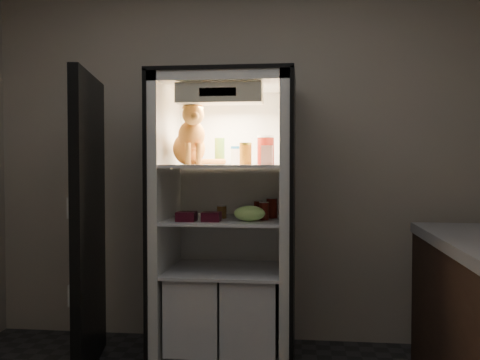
{
  "coord_description": "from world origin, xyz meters",
  "views": [
    {
      "loc": [
        0.49,
        -2.1,
        1.31
      ],
      "look_at": [
        0.1,
        1.32,
        1.19
      ],
      "focal_mm": 40.0,
      "sensor_mm": 36.0,
      "label": 1
    }
  ],
  "objects_px": {
    "tabby_cat": "(191,140)",
    "mayo_tub": "(237,155)",
    "pepper_jar": "(266,150)",
    "cream_carton": "(267,155)",
    "berry_box_right": "(211,217)",
    "berry_box_left": "(186,216)",
    "soda_can_a": "(258,209)",
    "condiment_jar": "(222,211)",
    "salsa_jar": "(246,154)",
    "soda_can_b": "(272,208)",
    "soda_can_c": "(264,211)",
    "parmesan_shaker": "(220,151)",
    "grape_bag": "(249,213)",
    "refrigerator": "(226,240)"
  },
  "relations": [
    {
      "from": "tabby_cat",
      "to": "mayo_tub",
      "type": "xyz_separation_m",
      "value": [
        0.29,
        0.12,
        -0.1
      ]
    },
    {
      "from": "pepper_jar",
      "to": "tabby_cat",
      "type": "bearing_deg",
      "value": -168.61
    },
    {
      "from": "cream_carton",
      "to": "berry_box_right",
      "type": "bearing_deg",
      "value": -171.4
    },
    {
      "from": "cream_carton",
      "to": "berry_box_left",
      "type": "xyz_separation_m",
      "value": [
        -0.49,
        -0.07,
        -0.38
      ]
    },
    {
      "from": "soda_can_a",
      "to": "condiment_jar",
      "type": "bearing_deg",
      "value": -158.42
    },
    {
      "from": "salsa_jar",
      "to": "berry_box_right",
      "type": "height_order",
      "value": "salsa_jar"
    },
    {
      "from": "berry_box_left",
      "to": "berry_box_right",
      "type": "xyz_separation_m",
      "value": [
        0.15,
        0.01,
        -0.0
      ]
    },
    {
      "from": "soda_can_b",
      "to": "berry_box_left",
      "type": "xyz_separation_m",
      "value": [
        -0.52,
        -0.24,
        -0.04
      ]
    },
    {
      "from": "salsa_jar",
      "to": "condiment_jar",
      "type": "xyz_separation_m",
      "value": [
        -0.16,
        0.07,
        -0.38
      ]
    },
    {
      "from": "soda_can_c",
      "to": "soda_can_b",
      "type": "bearing_deg",
      "value": 69.62
    },
    {
      "from": "cream_carton",
      "to": "berry_box_right",
      "type": "xyz_separation_m",
      "value": [
        -0.34,
        -0.05,
        -0.38
      ]
    },
    {
      "from": "parmesan_shaker",
      "to": "salsa_jar",
      "type": "xyz_separation_m",
      "value": [
        0.19,
        -0.15,
        -0.02
      ]
    },
    {
      "from": "cream_carton",
      "to": "tabby_cat",
      "type": "bearing_deg",
      "value": 169.75
    },
    {
      "from": "cream_carton",
      "to": "soda_can_c",
      "type": "bearing_deg",
      "value": 109.9
    },
    {
      "from": "cream_carton",
      "to": "soda_can_c",
      "type": "height_order",
      "value": "cream_carton"
    },
    {
      "from": "tabby_cat",
      "to": "cream_carton",
      "type": "relative_size",
      "value": 3.52
    },
    {
      "from": "soda_can_a",
      "to": "berry_box_right",
      "type": "relative_size",
      "value": 0.97
    },
    {
      "from": "tabby_cat",
      "to": "soda_can_c",
      "type": "bearing_deg",
      "value": -24.27
    },
    {
      "from": "soda_can_b",
      "to": "berry_box_left",
      "type": "height_order",
      "value": "soda_can_b"
    },
    {
      "from": "soda_can_b",
      "to": "soda_can_c",
      "type": "bearing_deg",
      "value": -110.38
    },
    {
      "from": "salsa_jar",
      "to": "berry_box_left",
      "type": "bearing_deg",
      "value": -159.38
    },
    {
      "from": "mayo_tub",
      "to": "soda_can_c",
      "type": "bearing_deg",
      "value": -39.12
    },
    {
      "from": "soda_can_a",
      "to": "mayo_tub",
      "type": "bearing_deg",
      "value": -174.89
    },
    {
      "from": "pepper_jar",
      "to": "berry_box_left",
      "type": "height_order",
      "value": "pepper_jar"
    },
    {
      "from": "pepper_jar",
      "to": "grape_bag",
      "type": "xyz_separation_m",
      "value": [
        -0.09,
        -0.21,
        -0.4
      ]
    },
    {
      "from": "soda_can_b",
      "to": "soda_can_a",
      "type": "bearing_deg",
      "value": 151.61
    },
    {
      "from": "pepper_jar",
      "to": "cream_carton",
      "type": "xyz_separation_m",
      "value": [
        0.02,
        -0.19,
        -0.04
      ]
    },
    {
      "from": "mayo_tub",
      "to": "berry_box_left",
      "type": "distance_m",
      "value": 0.55
    },
    {
      "from": "soda_can_c",
      "to": "berry_box_left",
      "type": "xyz_separation_m",
      "value": [
        -0.47,
        -0.13,
        -0.03
      ]
    },
    {
      "from": "cream_carton",
      "to": "refrigerator",
      "type": "bearing_deg",
      "value": 146.35
    },
    {
      "from": "salsa_jar",
      "to": "berry_box_left",
      "type": "relative_size",
      "value": 1.18
    },
    {
      "from": "soda_can_b",
      "to": "berry_box_right",
      "type": "relative_size",
      "value": 1.17
    },
    {
      "from": "condiment_jar",
      "to": "pepper_jar",
      "type": "bearing_deg",
      "value": 10.32
    },
    {
      "from": "mayo_tub",
      "to": "parmesan_shaker",
      "type": "bearing_deg",
      "value": 178.64
    },
    {
      "from": "parmesan_shaker",
      "to": "cream_carton",
      "type": "distance_m",
      "value": 0.4
    },
    {
      "from": "parmesan_shaker",
      "to": "tabby_cat",
      "type": "bearing_deg",
      "value": -143.19
    },
    {
      "from": "tabby_cat",
      "to": "parmesan_shaker",
      "type": "distance_m",
      "value": 0.22
    },
    {
      "from": "soda_can_c",
      "to": "condiment_jar",
      "type": "height_order",
      "value": "soda_can_c"
    },
    {
      "from": "cream_carton",
      "to": "soda_can_b",
      "type": "height_order",
      "value": "cream_carton"
    },
    {
      "from": "condiment_jar",
      "to": "grape_bag",
      "type": "xyz_separation_m",
      "value": [
        0.2,
        -0.16,
        0.0
      ]
    },
    {
      "from": "condiment_jar",
      "to": "berry_box_right",
      "type": "distance_m",
      "value": 0.19
    },
    {
      "from": "parmesan_shaker",
      "to": "pepper_jar",
      "type": "xyz_separation_m",
      "value": [
        0.31,
        -0.03,
        0.01
      ]
    },
    {
      "from": "condiment_jar",
      "to": "soda_can_b",
      "type": "bearing_deg",
      "value": 7.33
    },
    {
      "from": "condiment_jar",
      "to": "grape_bag",
      "type": "distance_m",
      "value": 0.25
    },
    {
      "from": "berry_box_right",
      "to": "berry_box_left",
      "type": "bearing_deg",
      "value": -174.71
    },
    {
      "from": "parmesan_shaker",
      "to": "cream_carton",
      "type": "xyz_separation_m",
      "value": [
        0.33,
        -0.22,
        -0.03
      ]
    },
    {
      "from": "soda_can_c",
      "to": "berry_box_right",
      "type": "height_order",
      "value": "soda_can_c"
    },
    {
      "from": "pepper_jar",
      "to": "condiment_jar",
      "type": "height_order",
      "value": "pepper_jar"
    },
    {
      "from": "pepper_jar",
      "to": "grape_bag",
      "type": "relative_size",
      "value": 0.98
    },
    {
      "from": "berry_box_left",
      "to": "soda_can_c",
      "type": "bearing_deg",
      "value": 14.97
    }
  ]
}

